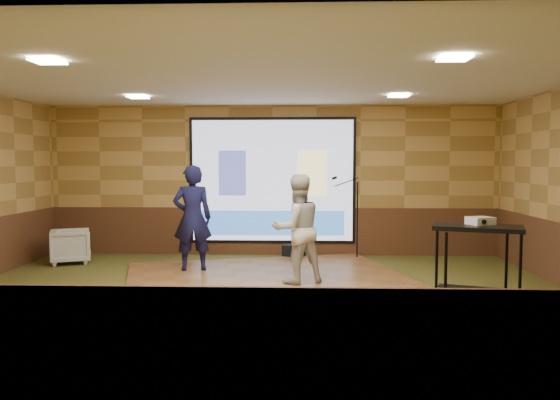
{
  "coord_description": "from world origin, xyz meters",
  "views": [
    {
      "loc": [
        0.57,
        -7.45,
        1.87
      ],
      "look_at": [
        0.26,
        0.73,
        1.3
      ],
      "focal_mm": 35.0,
      "sensor_mm": 36.0,
      "label": 1
    }
  ],
  "objects_px": {
    "duffel_bag": "(294,251)",
    "projector_screen": "(272,182)",
    "projector": "(480,221)",
    "av_table": "(477,250)",
    "player_right": "(297,229)",
    "dance_floor": "(267,276)",
    "player_left": "(192,218)",
    "banquet_chair": "(71,246)",
    "mic_stand": "(354,233)"
  },
  "relations": [
    {
      "from": "duffel_bag",
      "to": "projector_screen",
      "type": "bearing_deg",
      "value": 145.67
    },
    {
      "from": "duffel_bag",
      "to": "projector",
      "type": "bearing_deg",
      "value": -57.97
    },
    {
      "from": "projector_screen",
      "to": "projector",
      "type": "distance_m",
      "value": 4.95
    },
    {
      "from": "projector_screen",
      "to": "duffel_bag",
      "type": "distance_m",
      "value": 1.45
    },
    {
      "from": "av_table",
      "to": "player_right",
      "type": "bearing_deg",
      "value": 145.83
    },
    {
      "from": "dance_floor",
      "to": "av_table",
      "type": "height_order",
      "value": "av_table"
    },
    {
      "from": "av_table",
      "to": "duffel_bag",
      "type": "xyz_separation_m",
      "value": [
        -2.31,
        3.87,
        -0.67
      ]
    },
    {
      "from": "projector_screen",
      "to": "dance_floor",
      "type": "xyz_separation_m",
      "value": [
        0.02,
        -2.16,
        -1.46
      ]
    },
    {
      "from": "projector_screen",
      "to": "projector",
      "type": "relative_size",
      "value": 11.57
    },
    {
      "from": "player_left",
      "to": "av_table",
      "type": "height_order",
      "value": "player_left"
    },
    {
      "from": "player_right",
      "to": "banquet_chair",
      "type": "distance_m",
      "value": 4.53
    },
    {
      "from": "player_left",
      "to": "mic_stand",
      "type": "bearing_deg",
      "value": -167.33
    },
    {
      "from": "mic_stand",
      "to": "duffel_bag",
      "type": "height_order",
      "value": "mic_stand"
    },
    {
      "from": "projector_screen",
      "to": "projector",
      "type": "height_order",
      "value": "projector_screen"
    },
    {
      "from": "player_left",
      "to": "projector",
      "type": "height_order",
      "value": "player_left"
    },
    {
      "from": "mic_stand",
      "to": "projector_screen",
      "type": "bearing_deg",
      "value": 164.6
    },
    {
      "from": "projector",
      "to": "mic_stand",
      "type": "distance_m",
      "value": 3.94
    },
    {
      "from": "dance_floor",
      "to": "projector",
      "type": "xyz_separation_m",
      "value": [
        2.77,
        -1.91,
        1.13
      ]
    },
    {
      "from": "player_right",
      "to": "duffel_bag",
      "type": "xyz_separation_m",
      "value": [
        -0.08,
        2.36,
        -0.73
      ]
    },
    {
      "from": "projector",
      "to": "dance_floor",
      "type": "bearing_deg",
      "value": 123.27
    },
    {
      "from": "av_table",
      "to": "dance_floor",
      "type": "bearing_deg",
      "value": 143.57
    },
    {
      "from": "projector_screen",
      "to": "player_right",
      "type": "relative_size",
      "value": 2.01
    },
    {
      "from": "av_table",
      "to": "projector",
      "type": "xyz_separation_m",
      "value": [
        0.06,
        0.09,
        0.35
      ]
    },
    {
      "from": "player_right",
      "to": "player_left",
      "type": "bearing_deg",
      "value": -50.94
    },
    {
      "from": "dance_floor",
      "to": "av_table",
      "type": "distance_m",
      "value": 3.47
    },
    {
      "from": "dance_floor",
      "to": "player_right",
      "type": "bearing_deg",
      "value": -45.12
    },
    {
      "from": "av_table",
      "to": "projector_screen",
      "type": "bearing_deg",
      "value": 123.35
    },
    {
      "from": "av_table",
      "to": "duffel_bag",
      "type": "bearing_deg",
      "value": 120.8
    },
    {
      "from": "mic_stand",
      "to": "banquet_chair",
      "type": "xyz_separation_m",
      "value": [
        -5.29,
        -0.67,
        -0.18
      ]
    },
    {
      "from": "player_left",
      "to": "av_table",
      "type": "xyz_separation_m",
      "value": [
        4.01,
        -2.42,
        -0.13
      ]
    },
    {
      "from": "mic_stand",
      "to": "banquet_chair",
      "type": "bearing_deg",
      "value": -174.92
    },
    {
      "from": "player_left",
      "to": "projector",
      "type": "bearing_deg",
      "value": 137.4
    },
    {
      "from": "player_left",
      "to": "dance_floor",
      "type": "bearing_deg",
      "value": 149.43
    },
    {
      "from": "projector",
      "to": "duffel_bag",
      "type": "distance_m",
      "value": 4.57
    },
    {
      "from": "projector_screen",
      "to": "duffel_bag",
      "type": "xyz_separation_m",
      "value": [
        0.44,
        -0.3,
        -1.35
      ]
    },
    {
      "from": "mic_stand",
      "to": "dance_floor",
      "type": "bearing_deg",
      "value": -133.75
    },
    {
      "from": "projector",
      "to": "banquet_chair",
      "type": "relative_size",
      "value": 0.41
    },
    {
      "from": "player_left",
      "to": "av_table",
      "type": "distance_m",
      "value": 4.68
    },
    {
      "from": "projector_screen",
      "to": "av_table",
      "type": "bearing_deg",
      "value": -56.65
    },
    {
      "from": "player_right",
      "to": "mic_stand",
      "type": "relative_size",
      "value": 1.03
    },
    {
      "from": "dance_floor",
      "to": "player_left",
      "type": "relative_size",
      "value": 2.46
    },
    {
      "from": "av_table",
      "to": "duffel_bag",
      "type": "relative_size",
      "value": 2.76
    },
    {
      "from": "projector_screen",
      "to": "mic_stand",
      "type": "relative_size",
      "value": 2.07
    },
    {
      "from": "projector_screen",
      "to": "player_right",
      "type": "xyz_separation_m",
      "value": [
        0.52,
        -2.66,
        -0.62
      ]
    },
    {
      "from": "banquet_chair",
      "to": "duffel_bag",
      "type": "distance_m",
      "value": 4.19
    },
    {
      "from": "projector_screen",
      "to": "av_table",
      "type": "relative_size",
      "value": 3.03
    },
    {
      "from": "duffel_bag",
      "to": "mic_stand",
      "type": "bearing_deg",
      "value": -3.88
    },
    {
      "from": "player_right",
      "to": "banquet_chair",
      "type": "bearing_deg",
      "value": -44.83
    },
    {
      "from": "mic_stand",
      "to": "duffel_bag",
      "type": "distance_m",
      "value": 1.23
    },
    {
      "from": "player_left",
      "to": "player_right",
      "type": "bearing_deg",
      "value": 140.18
    }
  ]
}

